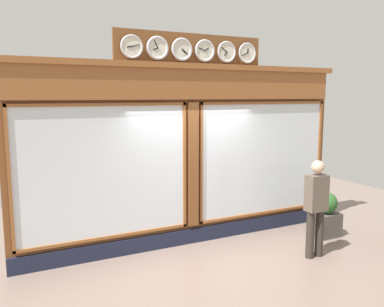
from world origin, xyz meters
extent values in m
cube|color=brown|center=(0.00, -0.15, 1.62)|extent=(6.42, 0.30, 3.23)
cube|color=#191E33|center=(0.00, 0.02, 0.14)|extent=(6.42, 0.08, 0.28)
cube|color=brown|center=(0.00, 0.04, 2.97)|extent=(6.29, 0.08, 0.54)
cube|color=brown|center=(0.00, 0.02, 3.28)|extent=(6.55, 0.20, 0.10)
cube|color=silver|center=(-1.63, 0.01, 1.50)|extent=(2.86, 0.02, 2.20)
cube|color=brown|center=(-1.63, 0.04, 2.62)|extent=(2.96, 0.04, 0.05)
cube|color=brown|center=(-1.63, 0.04, 0.37)|extent=(2.96, 0.04, 0.05)
cube|color=brown|center=(-3.08, 0.04, 1.50)|extent=(0.05, 0.04, 2.30)
cube|color=brown|center=(-0.18, 0.04, 1.50)|extent=(0.05, 0.04, 2.30)
cube|color=silver|center=(1.63, 0.01, 1.50)|extent=(2.86, 0.02, 2.20)
cube|color=brown|center=(1.63, 0.04, 2.62)|extent=(2.96, 0.04, 0.05)
cube|color=brown|center=(1.63, 0.04, 0.37)|extent=(2.96, 0.04, 0.05)
cube|color=brown|center=(3.08, 0.04, 1.50)|extent=(0.05, 0.04, 2.30)
cube|color=brown|center=(0.18, 0.04, 1.50)|extent=(0.05, 0.04, 2.30)
cube|color=brown|center=(0.00, 0.03, 1.50)|extent=(0.20, 0.10, 2.30)
cube|color=brown|center=(0.00, -0.02, 3.56)|extent=(2.86, 0.06, 0.59)
cylinder|color=silver|center=(-1.13, 0.06, 3.56)|extent=(0.32, 0.02, 0.32)
torus|color=silver|center=(-1.13, 0.06, 3.56)|extent=(0.38, 0.04, 0.38)
cube|color=black|center=(-1.14, 0.07, 3.60)|extent=(0.03, 0.01, 0.09)
cube|color=black|center=(-1.07, 0.07, 3.53)|extent=(0.13, 0.01, 0.06)
sphere|color=black|center=(-1.13, 0.08, 3.56)|extent=(0.02, 0.02, 0.02)
cylinder|color=silver|center=(-0.68, 0.06, 3.56)|extent=(0.32, 0.02, 0.32)
torus|color=silver|center=(-0.68, 0.06, 3.56)|extent=(0.39, 0.04, 0.39)
cube|color=black|center=(-0.66, 0.07, 3.52)|extent=(0.06, 0.01, 0.08)
cube|color=black|center=(-0.62, 0.07, 3.60)|extent=(0.12, 0.01, 0.08)
sphere|color=black|center=(-0.68, 0.08, 3.56)|extent=(0.02, 0.02, 0.02)
cylinder|color=silver|center=(-0.23, 0.06, 3.56)|extent=(0.32, 0.02, 0.32)
torus|color=silver|center=(-0.23, 0.06, 3.56)|extent=(0.40, 0.05, 0.40)
cube|color=black|center=(-0.26, 0.07, 3.58)|extent=(0.08, 0.01, 0.07)
cube|color=black|center=(-0.16, 0.07, 3.58)|extent=(0.13, 0.01, 0.05)
sphere|color=black|center=(-0.23, 0.08, 3.56)|extent=(0.02, 0.02, 0.02)
cylinder|color=silver|center=(0.23, 0.06, 3.56)|extent=(0.32, 0.02, 0.32)
torus|color=silver|center=(0.23, 0.06, 3.56)|extent=(0.40, 0.05, 0.40)
cube|color=black|center=(0.20, 0.07, 3.53)|extent=(0.08, 0.01, 0.07)
cube|color=black|center=(0.17, 0.07, 3.52)|extent=(0.12, 0.01, 0.09)
sphere|color=black|center=(0.23, 0.08, 3.56)|extent=(0.02, 0.02, 0.02)
cylinder|color=silver|center=(0.68, 0.06, 3.56)|extent=(0.32, 0.02, 0.32)
torus|color=silver|center=(0.68, 0.06, 3.56)|extent=(0.40, 0.05, 0.40)
cube|color=black|center=(0.72, 0.07, 3.54)|extent=(0.09, 0.01, 0.05)
cube|color=black|center=(0.71, 0.07, 3.62)|extent=(0.07, 0.01, 0.13)
sphere|color=black|center=(0.68, 0.08, 3.56)|extent=(0.02, 0.02, 0.02)
cylinder|color=silver|center=(1.13, 0.06, 3.56)|extent=(0.32, 0.02, 0.32)
torus|color=silver|center=(1.13, 0.06, 3.56)|extent=(0.39, 0.04, 0.39)
cube|color=black|center=(1.18, 0.07, 3.55)|extent=(0.09, 0.01, 0.03)
cube|color=black|center=(1.07, 0.07, 3.58)|extent=(0.13, 0.01, 0.05)
sphere|color=black|center=(1.13, 0.08, 3.56)|extent=(0.02, 0.02, 0.02)
cylinder|color=#312A24|center=(-1.48, 1.55, 0.41)|extent=(0.14, 0.14, 0.82)
cylinder|color=#312A24|center=(-1.68, 1.56, 0.41)|extent=(0.14, 0.14, 0.82)
cube|color=brown|center=(-1.58, 1.56, 1.13)|extent=(0.37, 0.23, 0.62)
sphere|color=tan|center=(-1.58, 1.56, 1.58)|extent=(0.22, 0.22, 0.22)
cube|color=#4C4742|center=(-2.50, 0.89, 0.24)|extent=(0.56, 0.36, 0.47)
sphere|color=#285623|center=(-2.50, 0.89, 0.68)|extent=(0.42, 0.42, 0.42)
camera|label=1|loc=(3.27, 6.52, 2.77)|focal=37.50mm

